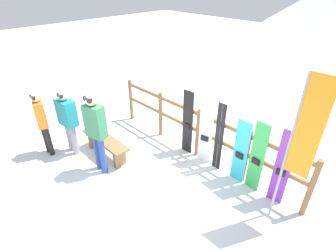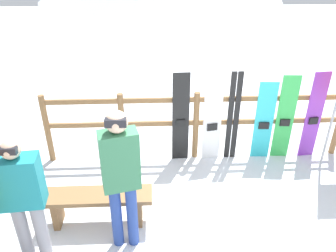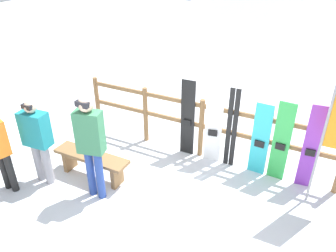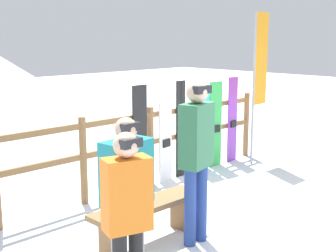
% 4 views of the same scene
% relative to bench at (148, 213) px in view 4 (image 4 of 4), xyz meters
% --- Properties ---
extents(ground_plane, '(40.00, 40.00, 0.00)m').
position_rel_bench_xyz_m(ground_plane, '(1.46, -0.29, -0.35)').
color(ground_plane, white).
extents(fence, '(5.06, 0.10, 1.21)m').
position_rel_bench_xyz_m(fence, '(1.46, 1.53, 0.36)').
color(fence, brown).
rests_on(fence, ground).
extents(bench, '(1.42, 0.36, 0.47)m').
position_rel_bench_xyz_m(bench, '(0.00, 0.00, 0.00)').
color(bench, brown).
rests_on(bench, ground).
extents(person_teal, '(0.49, 0.30, 1.57)m').
position_rel_bench_xyz_m(person_teal, '(-0.68, -0.48, 0.54)').
color(person_teal, gray).
rests_on(person_teal, ground).
extents(person_plaid_green, '(0.45, 0.32, 1.81)m').
position_rel_bench_xyz_m(person_plaid_green, '(0.38, -0.37, 0.72)').
color(person_plaid_green, navy).
rests_on(person_plaid_green, ground).
extents(person_orange, '(0.42, 0.31, 1.55)m').
position_rel_bench_xyz_m(person_orange, '(-1.04, -0.91, 0.56)').
color(person_orange, black).
rests_on(person_orange, ground).
extents(snowboard_black_stripe, '(0.28, 0.06, 1.57)m').
position_rel_bench_xyz_m(snowboard_black_stripe, '(1.19, 1.48, 0.43)').
color(snowboard_black_stripe, black).
rests_on(snowboard_black_stripe, ground).
extents(snowboard_white, '(0.31, 0.10, 1.37)m').
position_rel_bench_xyz_m(snowboard_white, '(1.72, 1.48, 0.33)').
color(snowboard_white, white).
rests_on(snowboard_white, ground).
extents(ski_pair_black, '(0.20, 0.02, 1.57)m').
position_rel_bench_xyz_m(ski_pair_black, '(2.07, 1.48, 0.43)').
color(ski_pair_black, black).
rests_on(ski_pair_black, ground).
extents(snowboard_cyan, '(0.31, 0.07, 1.39)m').
position_rel_bench_xyz_m(snowboard_cyan, '(2.59, 1.48, 0.34)').
color(snowboard_cyan, '#2DBFCC').
rests_on(snowboard_cyan, ground).
extents(snowboard_green, '(0.29, 0.07, 1.50)m').
position_rel_bench_xyz_m(snowboard_green, '(2.94, 1.48, 0.39)').
color(snowboard_green, green).
rests_on(snowboard_green, ground).
extents(snowboard_purple, '(0.28, 0.08, 1.55)m').
position_rel_bench_xyz_m(snowboard_purple, '(3.43, 1.48, 0.42)').
color(snowboard_purple, purple).
rests_on(snowboard_purple, ground).
extents(rental_flag, '(0.40, 0.04, 2.67)m').
position_rel_bench_xyz_m(rental_flag, '(3.66, 1.11, 1.31)').
color(rental_flag, '#99999E').
rests_on(rental_flag, ground).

